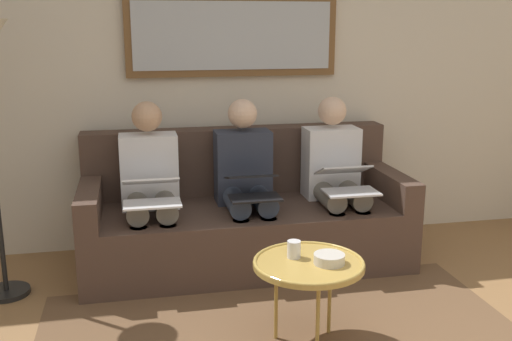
# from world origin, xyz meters

# --- Properties ---
(wall_rear) EXTENTS (6.00, 0.12, 2.60)m
(wall_rear) POSITION_xyz_m (0.00, -2.60, 1.30)
(wall_rear) COLOR beige
(wall_rear) RESTS_ON ground_plane
(couch) EXTENTS (2.20, 0.90, 0.90)m
(couch) POSITION_xyz_m (0.00, -2.12, 0.31)
(couch) COLOR #4C382D
(couch) RESTS_ON ground_plane
(framed_mirror) EXTENTS (1.53, 0.05, 0.58)m
(framed_mirror) POSITION_xyz_m (0.00, -2.51, 1.55)
(framed_mirror) COLOR brown
(coffee_table) EXTENTS (0.57, 0.57, 0.47)m
(coffee_table) POSITION_xyz_m (-0.11, -0.90, 0.44)
(coffee_table) COLOR tan
(coffee_table) RESTS_ON ground_plane
(cup) EXTENTS (0.07, 0.07, 0.09)m
(cup) POSITION_xyz_m (-0.05, -0.97, 0.50)
(cup) COLOR silver
(cup) RESTS_ON coffee_table
(bowl) EXTENTS (0.16, 0.16, 0.05)m
(bowl) POSITION_xyz_m (-0.20, -0.86, 0.48)
(bowl) COLOR beige
(bowl) RESTS_ON coffee_table
(person_left) EXTENTS (0.38, 0.58, 1.14)m
(person_left) POSITION_xyz_m (-0.64, -2.05, 0.61)
(person_left) COLOR silver
(person_left) RESTS_ON couch
(laptop_silver) EXTENTS (0.35, 0.38, 0.17)m
(laptop_silver) POSITION_xyz_m (-0.64, -1.82, 0.63)
(laptop_silver) COLOR silver
(person_middle) EXTENTS (0.38, 0.58, 1.14)m
(person_middle) POSITION_xyz_m (0.00, -2.05, 0.61)
(person_middle) COLOR #2D3342
(person_middle) RESTS_ON couch
(laptop_black) EXTENTS (0.32, 0.33, 0.14)m
(laptop_black) POSITION_xyz_m (0.00, -1.80, 0.63)
(laptop_black) COLOR black
(person_right) EXTENTS (0.38, 0.58, 1.14)m
(person_right) POSITION_xyz_m (0.64, -2.05, 0.61)
(person_right) COLOR silver
(person_right) RESTS_ON couch
(laptop_white) EXTENTS (0.35, 0.35, 0.15)m
(laptop_white) POSITION_xyz_m (0.64, -1.81, 0.63)
(laptop_white) COLOR white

